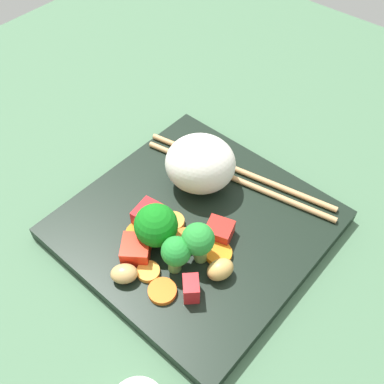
{
  "coord_description": "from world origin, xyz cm",
  "views": [
    {
      "loc": [
        19.09,
        -23.2,
        41.77
      ],
      "look_at": [
        -1.88,
        1.56,
        3.71
      ],
      "focal_mm": 42.32,
      "sensor_mm": 36.0,
      "label": 1
    }
  ],
  "objects_px": {
    "rice_mound": "(200,164)",
    "chopstick_pair": "(236,174)",
    "square_plate": "(196,225)",
    "broccoli_floret_1": "(156,225)",
    "carrot_slice_3": "(218,253)"
  },
  "relations": [
    {
      "from": "rice_mound",
      "to": "carrot_slice_3",
      "type": "xyz_separation_m",
      "value": [
        0.08,
        -0.06,
        -0.03
      ]
    },
    {
      "from": "rice_mound",
      "to": "broccoli_floret_1",
      "type": "distance_m",
      "value": 0.09
    },
    {
      "from": "square_plate",
      "to": "broccoli_floret_1",
      "type": "relative_size",
      "value": 4.99
    },
    {
      "from": "square_plate",
      "to": "rice_mound",
      "type": "height_order",
      "value": "rice_mound"
    },
    {
      "from": "rice_mound",
      "to": "broccoli_floret_1",
      "type": "height_order",
      "value": "rice_mound"
    },
    {
      "from": "carrot_slice_3",
      "to": "broccoli_floret_1",
      "type": "bearing_deg",
      "value": -155.08
    },
    {
      "from": "square_plate",
      "to": "chopstick_pair",
      "type": "height_order",
      "value": "chopstick_pair"
    },
    {
      "from": "broccoli_floret_1",
      "to": "carrot_slice_3",
      "type": "xyz_separation_m",
      "value": [
        0.06,
        0.03,
        -0.02
      ]
    },
    {
      "from": "square_plate",
      "to": "broccoli_floret_1",
      "type": "height_order",
      "value": "broccoli_floret_1"
    },
    {
      "from": "square_plate",
      "to": "rice_mound",
      "type": "bearing_deg",
      "value": 124.84
    },
    {
      "from": "rice_mound",
      "to": "chopstick_pair",
      "type": "relative_size",
      "value": 0.33
    },
    {
      "from": "square_plate",
      "to": "broccoli_floret_1",
      "type": "xyz_separation_m",
      "value": [
        -0.01,
        -0.05,
        0.04
      ]
    },
    {
      "from": "square_plate",
      "to": "chopstick_pair",
      "type": "bearing_deg",
      "value": 93.88
    },
    {
      "from": "carrot_slice_3",
      "to": "chopstick_pair",
      "type": "relative_size",
      "value": 0.12
    },
    {
      "from": "broccoli_floret_1",
      "to": "square_plate",
      "type": "bearing_deg",
      "value": 74.43
    }
  ]
}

